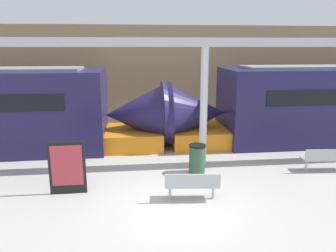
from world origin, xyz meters
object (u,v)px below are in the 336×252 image
object	(u,v)px
bench_near	(192,184)
poster_board	(67,168)
trash_bin	(197,159)
bench_far	(327,157)
support_column_near	(204,108)

from	to	relation	value
bench_near	poster_board	distance (m)	3.43
trash_bin	bench_near	bearing A→B (deg)	-105.13
bench_near	trash_bin	size ratio (longest dim) A/B	1.58
bench_far	support_column_near	distance (m)	4.32
bench_near	trash_bin	bearing A→B (deg)	80.40
bench_near	trash_bin	world-z (taller)	trash_bin
trash_bin	bench_far	bearing A→B (deg)	-4.63
bench_far	bench_near	bearing A→B (deg)	-157.55
bench_far	trash_bin	xyz separation A→B (m)	(-4.24, 0.34, 0.00)
trash_bin	poster_board	bearing A→B (deg)	-163.77
trash_bin	poster_board	world-z (taller)	poster_board
bench_far	support_column_near	world-z (taller)	support_column_near
trash_bin	poster_board	xyz separation A→B (m)	(-3.85, -1.12, 0.29)
poster_board	support_column_near	world-z (taller)	support_column_near
trash_bin	support_column_near	bearing A→B (deg)	64.26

